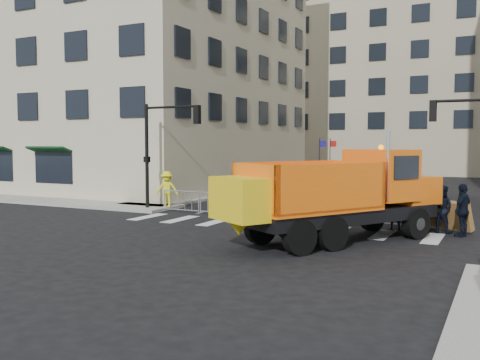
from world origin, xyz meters
The scene contains 12 objects.
ground centered at (0.00, 0.00, 0.00)m, with size 120.00×120.00×0.00m, color black.
sidewalk_back centered at (0.00, 8.50, 0.07)m, with size 64.00×5.00×0.15m, color gray.
building_left centered at (-20.00, 20.00, 13.00)m, with size 24.00×22.00×26.00m, color #BAAE8E.
building_far centered at (0.00, 52.00, 12.00)m, with size 30.00×18.00×24.00m, color tan.
traffic_light_left centered at (-8.00, 7.50, 2.70)m, with size 0.18×0.18×5.40m, color black.
crowd_barriers centered at (-0.75, 7.60, 0.55)m, with size 12.60×0.60×1.10m, color #9EA0A5, non-canonical shape.
plow_truck centered at (3.14, 3.26, 1.72)m, with size 7.43×9.88×3.87m.
cop_a centered at (4.47, 7.00, 0.82)m, with size 0.60×0.39×1.64m, color black.
cop_b centered at (6.21, 7.00, 0.91)m, with size 0.89×0.69×1.83m, color black.
cop_c centered at (7.00, 6.40, 0.98)m, with size 1.15×0.48×1.96m, color black.
worker centered at (-7.31, 8.24, 1.07)m, with size 1.18×0.68×1.83m, color yellow.
newspaper_box centered at (4.31, 8.98, 0.70)m, with size 0.45×0.40×1.10m, color #B20D1C.
Camera 1 is at (8.44, -14.62, 3.45)m, focal length 40.00 mm.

